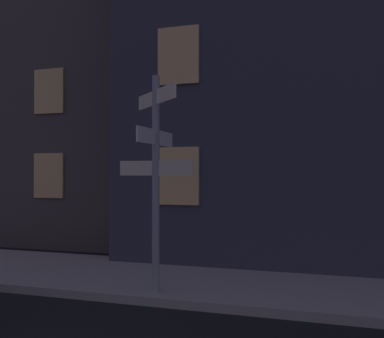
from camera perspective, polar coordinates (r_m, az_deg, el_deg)
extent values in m
cube|color=gray|center=(8.77, -1.00, -13.60)|extent=(40.00, 3.04, 0.14)
cylinder|color=gray|center=(7.45, -4.49, -1.82)|extent=(0.12, 0.12, 3.48)
cube|color=beige|center=(7.55, -4.48, 8.80)|extent=(1.08, 1.08, 0.24)
cube|color=white|center=(7.47, -4.49, 3.93)|extent=(0.03, 1.43, 0.24)
cube|color=beige|center=(7.45, -4.49, 0.12)|extent=(1.26, 0.03, 0.24)
cube|color=#4C443D|center=(16.65, -9.51, 13.26)|extent=(13.05, 7.43, 12.08)
cube|color=#F2C672|center=(12.96, -17.26, -0.78)|extent=(0.90, 0.06, 1.20)
cube|color=#F2C672|center=(11.03, 1.48, -0.84)|extent=(0.90, 0.06, 1.20)
cube|color=#F2C672|center=(13.16, -17.23, 9.15)|extent=(0.90, 0.06, 1.20)
cube|color=#F2C672|center=(9.59, -1.71, -0.86)|extent=(0.90, 0.06, 1.20)
cube|color=#F2C672|center=(9.90, -1.70, 13.82)|extent=(0.90, 0.06, 1.20)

